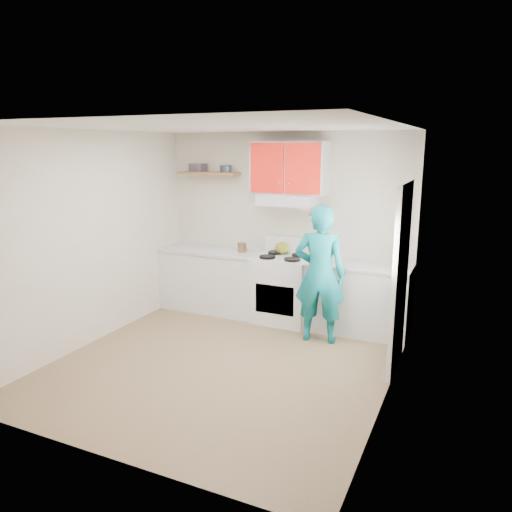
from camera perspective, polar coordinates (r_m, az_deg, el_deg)
The scene contains 21 objects.
floor at distance 5.69m, azimuth -3.76°, elevation -12.36°, with size 3.80×3.80×0.00m, color brown.
ceiling at distance 5.16m, azimuth -4.20°, elevation 14.80°, with size 3.60×3.80×0.04m, color white.
back_wall at distance 6.97m, azimuth 3.49°, elevation 3.55°, with size 3.60×0.04×2.60m, color beige.
front_wall at distance 3.77m, azimuth -17.90°, elevation -5.05°, with size 3.60×0.04×2.60m, color beige.
left_wall at distance 6.32m, azimuth -18.49°, elevation 1.95°, with size 0.04×3.80×2.60m, color beige.
right_wall at distance 4.71m, azimuth 15.69°, elevation -1.40°, with size 0.04×3.80×2.60m, color beige.
door at distance 5.45m, azimuth 16.44°, elevation -2.53°, with size 0.05×0.85×2.05m, color white.
door_glass at distance 5.36m, azimuth 16.44°, elevation 1.88°, with size 0.01×0.55×0.95m, color white.
counter_left at distance 7.33m, azimuth -5.07°, elevation -2.84°, with size 1.52×0.60×0.90m, color silver.
counter_right at distance 6.57m, azimuth 11.79°, elevation -4.92°, with size 1.32×0.60×0.90m, color silver.
stove at distance 6.83m, azimuth 3.20°, elevation -3.89°, with size 0.76×0.65×0.92m, color white.
range_hood at distance 6.68m, azimuth 3.66°, elevation 6.56°, with size 0.76×0.44×0.15m, color silver.
upper_cabinets at distance 6.70m, azimuth 3.88°, elevation 10.22°, with size 1.02×0.33×0.70m, color red.
shelf at distance 7.25m, azimuth -5.49°, elevation 9.59°, with size 0.90×0.30×0.04m, color brown.
books at distance 7.36m, azimuth -6.78°, elevation 10.20°, with size 0.22×0.16×0.12m, color #473F48.
tin at distance 7.09m, azimuth -3.53°, elevation 10.11°, with size 0.17×0.17×0.10m, color #333D4C.
kettle at distance 6.87m, azimuth 3.06°, elevation 0.93°, with size 0.21×0.21×0.18m, color olive.
crock at distance 6.98m, azimuth -1.64°, elevation 0.89°, with size 0.13×0.13×0.15m, color #503423.
cutting_board at distance 6.49m, azimuth 10.05°, elevation -0.85°, with size 0.31×0.23×0.02m, color olive.
silicone_mat at distance 6.32m, azimuth 14.84°, elevation -1.49°, with size 0.32×0.27×0.01m, color red.
person at distance 6.07m, azimuth 7.45°, elevation -2.12°, with size 0.63×0.41×1.73m, color #0D747B.
Camera 1 is at (2.47, -4.52, 2.41)m, focal length 34.33 mm.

